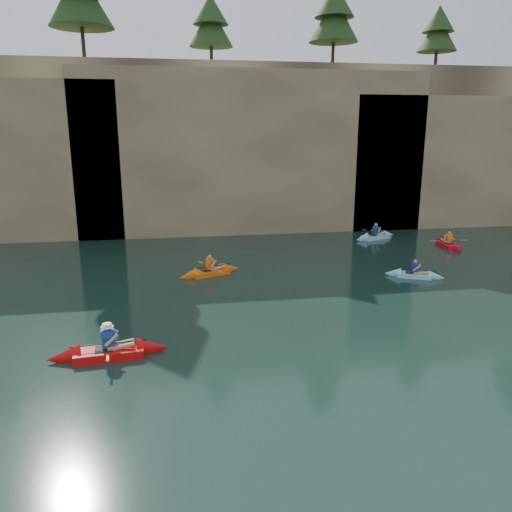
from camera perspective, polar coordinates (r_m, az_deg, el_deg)
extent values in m
plane|color=black|center=(14.66, 6.87, -15.13)|extent=(160.00, 160.00, 0.00)
cube|color=tan|center=(42.39, -4.57, 12.70)|extent=(70.00, 16.00, 12.00)
cube|color=tan|center=(35.31, -0.15, 11.93)|extent=(24.00, 2.40, 11.40)
cube|color=black|center=(34.61, -9.85, 4.85)|extent=(3.50, 1.00, 3.20)
cube|color=black|center=(37.16, 12.36, 6.38)|extent=(5.00, 1.00, 4.50)
cube|color=red|center=(17.10, -16.44, -10.52)|extent=(3.04, 1.19, 0.34)
cone|color=red|center=(17.10, -11.69, -10.22)|extent=(1.12, 0.98, 0.89)
cone|color=red|center=(17.23, -21.16, -10.74)|extent=(1.12, 0.98, 0.89)
cube|color=black|center=(17.06, -16.98, -10.12)|extent=(0.60, 0.60, 0.04)
cube|color=navy|center=(16.92, -16.55, -9.08)|extent=(0.40, 0.28, 0.56)
sphere|color=tan|center=(16.77, -16.65, -7.81)|extent=(0.24, 0.24, 0.24)
cylinder|color=black|center=(16.98, -16.51, -9.57)|extent=(2.36, 0.25, 0.04)
cube|color=orange|center=(17.98, -16.44, -8.20)|extent=(0.12, 0.43, 0.02)
cube|color=orange|center=(15.99, -16.60, -11.11)|extent=(0.12, 0.43, 0.02)
cylinder|color=white|center=(16.75, -16.66, -7.66)|extent=(0.41, 0.41, 0.11)
cube|color=orange|center=(25.37, -5.28, -1.84)|extent=(2.73, 1.78, 0.29)
cone|color=orange|center=(25.94, -2.86, -1.43)|extent=(1.16, 1.08, 0.78)
cone|color=orange|center=(24.85, -7.80, -2.26)|extent=(1.16, 1.08, 0.78)
cube|color=black|center=(25.27, -5.59, -1.64)|extent=(0.70, 0.67, 0.04)
cube|color=orange|center=(25.25, -5.30, -0.93)|extent=(0.42, 0.35, 0.52)
sphere|color=tan|center=(25.16, -5.32, -0.10)|extent=(0.22, 0.22, 0.22)
cylinder|color=black|center=(25.29, -5.30, -1.22)|extent=(2.14, 0.95, 0.04)
cube|color=orange|center=(26.20, -6.37, -0.70)|extent=(0.24, 0.42, 0.02)
cube|color=orange|center=(24.39, -4.14, -1.79)|extent=(0.24, 0.42, 0.02)
cube|color=#8ED5ED|center=(26.07, 17.63, -2.07)|extent=(2.30, 1.65, 0.25)
cone|color=#8ED5ED|center=(26.10, 19.92, -2.23)|extent=(1.01, 0.97, 0.69)
cone|color=#8ED5ED|center=(26.07, 15.34, -1.90)|extent=(1.01, 0.97, 0.69)
cube|color=black|center=(26.04, 17.32, -1.84)|extent=(0.69, 0.63, 0.04)
cube|color=navy|center=(25.97, 17.69, -1.30)|extent=(0.37, 0.32, 0.46)
sphere|color=tan|center=(25.89, 17.75, -0.60)|extent=(0.19, 0.19, 0.19)
cylinder|color=black|center=(26.00, 17.68, -1.50)|extent=(1.83, 0.95, 0.04)
cube|color=orange|center=(26.88, 17.68, -0.99)|extent=(0.26, 0.41, 0.02)
cube|color=orange|center=(25.11, 17.67, -2.05)|extent=(0.26, 0.41, 0.02)
cube|color=red|center=(33.47, 21.12, 1.21)|extent=(0.93, 2.63, 0.27)
cone|color=red|center=(34.53, 20.22, 1.67)|extent=(0.80, 0.96, 0.74)
cone|color=red|center=(32.43, 22.08, 0.72)|extent=(0.80, 0.96, 0.74)
cube|color=black|center=(33.32, 21.25, 1.33)|extent=(0.50, 0.58, 0.04)
cube|color=orange|center=(33.39, 21.18, 1.87)|extent=(0.24, 0.35, 0.50)
sphere|color=tan|center=(33.32, 21.23, 2.47)|extent=(0.21, 0.21, 0.21)
cylinder|color=black|center=(33.42, 21.16, 1.67)|extent=(0.17, 2.20, 0.04)
cube|color=orange|center=(32.97, 19.61, 1.65)|extent=(0.42, 0.11, 0.02)
cube|color=orange|center=(33.88, 22.67, 1.69)|extent=(0.42, 0.11, 0.02)
cube|color=#8DC5EC|center=(34.51, 13.47, 2.17)|extent=(2.77, 1.78, 0.29)
cone|color=#8DC5EC|center=(35.40, 14.90, 2.39)|extent=(1.17, 1.09, 0.79)
cone|color=#8DC5EC|center=(33.64, 11.97, 1.95)|extent=(1.17, 1.09, 0.79)
cube|color=black|center=(34.38, 13.30, 2.34)|extent=(0.70, 0.67, 0.04)
cube|color=navy|center=(34.43, 13.51, 2.86)|extent=(0.42, 0.35, 0.53)
sphere|color=tan|center=(34.36, 13.55, 3.49)|extent=(0.22, 0.22, 0.22)
cylinder|color=black|center=(34.45, 13.50, 2.64)|extent=(2.18, 0.93, 0.04)
cube|color=orange|center=(35.20, 12.26, 2.95)|extent=(0.23, 0.42, 0.02)
cube|color=orange|center=(33.73, 14.79, 2.31)|extent=(0.23, 0.42, 0.02)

